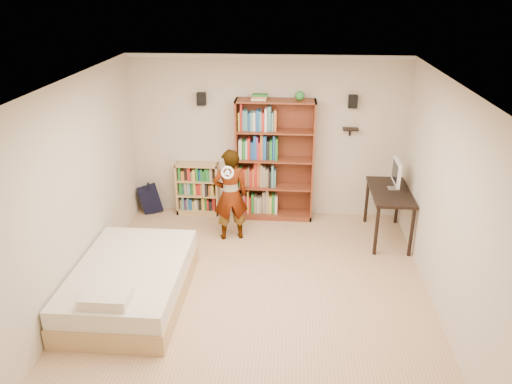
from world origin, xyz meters
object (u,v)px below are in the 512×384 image
Objects in this scene: computer_desk at (388,214)px; person at (230,195)px; low_bookshelf at (198,189)px; daybed at (130,278)px; tall_bookshelf at (275,161)px.

person is at bearing -175.72° from computer_desk.
low_bookshelf is 0.44× the size of daybed.
low_bookshelf is at bearing -67.12° from person.
person is (-2.43, -0.18, 0.33)m from computer_desk.
low_bookshelf is 3.18m from computer_desk.
low_bookshelf is 2.63m from daybed.
computer_desk is (1.79, -0.63, -0.61)m from tall_bookshelf.
low_bookshelf reaches higher than computer_desk.
computer_desk is 2.46m from person.
tall_bookshelf is 2.00m from computer_desk.
computer_desk is at bearing -12.38° from low_bookshelf.
low_bookshelf is (-1.32, 0.05, -0.56)m from tall_bookshelf.
low_bookshelf is 0.77× the size of computer_desk.
computer_desk is 0.81× the size of person.
low_bookshelf reaches higher than daybed.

